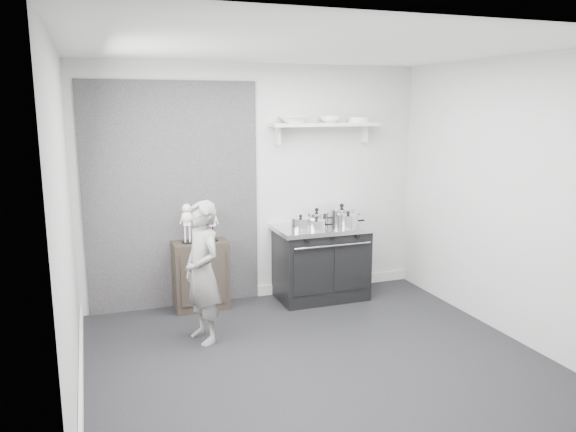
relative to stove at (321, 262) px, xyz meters
name	(u,v)px	position (x,y,z in m)	size (l,w,h in m)	color
ground	(315,358)	(-0.69, -1.48, -0.44)	(4.00, 4.00, 0.00)	black
room_shell	(300,176)	(-0.78, -1.33, 1.20)	(4.02, 3.62, 2.71)	beige
wall_shelf	(325,125)	(0.11, 0.20, 1.57)	(1.30, 0.26, 0.24)	silver
stove	(321,262)	(0.00, 0.00, 0.00)	(1.08, 0.67, 0.87)	black
side_cabinet	(201,275)	(-1.40, 0.13, -0.05)	(0.59, 0.34, 0.77)	black
child	(203,272)	(-1.54, -0.75, 0.25)	(0.50, 0.33, 1.37)	slate
pot_front_left	(301,224)	(-0.29, -0.08, 0.50)	(0.31, 0.22, 0.17)	silver
pot_back_left	(317,218)	(-0.02, 0.10, 0.51)	(0.36, 0.27, 0.20)	silver
pot_back_right	(342,215)	(0.31, 0.12, 0.52)	(0.39, 0.30, 0.23)	silver
pot_front_right	(348,221)	(0.26, -0.15, 0.50)	(0.33, 0.24, 0.19)	silver
pot_front_center	(317,225)	(-0.13, -0.16, 0.49)	(0.29, 0.20, 0.15)	silver
skeleton_full	(187,220)	(-1.53, 0.13, 0.58)	(0.14, 0.09, 0.50)	silver
skeleton_torso	(212,222)	(-1.25, 0.13, 0.54)	(0.12, 0.08, 0.43)	silver
bowl_large	(293,120)	(-0.28, 0.19, 1.64)	(0.32, 0.32, 0.08)	white
bowl_small	(330,119)	(0.18, 0.19, 1.64)	(0.24, 0.24, 0.07)	white
plate_stack	(359,120)	(0.54, 0.19, 1.63)	(0.25, 0.25, 0.06)	white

